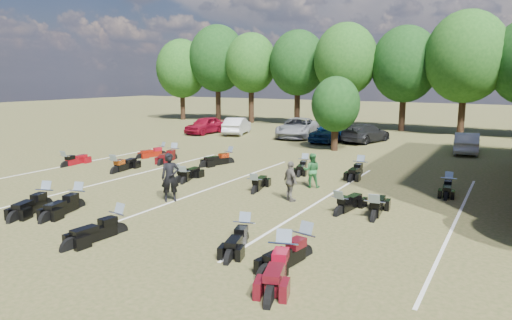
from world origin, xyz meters
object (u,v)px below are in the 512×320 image
Objects in this scene: motorcycle_3 at (78,208)px; person_black at (170,177)px; motorcycle_14 at (174,159)px; car_0 at (205,125)px; person_grey at (291,181)px; motorcycle_7 at (66,167)px; person_green at (312,170)px; car_4 at (331,131)px.

person_black is at bearing 31.17° from motorcycle_3.
person_black is 9.50m from motorcycle_14.
person_grey reaches higher than car_0.
car_0 is 22.91m from person_grey.
car_0 reaches higher than motorcycle_7.
car_0 is 2.82× the size of person_green.
person_green is (4.44, -14.27, -0.03)m from car_4.
motorcycle_14 is at bearing 10.50° from person_grey.
car_0 is at bearing -171.63° from car_4.
person_green is 0.70× the size of motorcycle_7.
motorcycle_7 is at bearing 35.70° from person_grey.
motorcycle_7 is 0.90× the size of motorcycle_14.
car_0 is 1.81× the size of motorcycle_3.
person_grey is 0.67× the size of motorcycle_3.
car_4 is 1.96× the size of motorcycle_3.
car_0 is 2.70× the size of person_grey.
motorcycle_3 is at bearing -85.94° from motorcycle_14.
person_black reaches higher than motorcycle_7.
motorcycle_14 is (-3.57, 9.80, 0.00)m from motorcycle_3.
motorcycle_14 is at bearing 95.24° from motorcycle_3.
person_green is at bearing -49.02° from person_grey.
person_grey reaches higher than motorcycle_14.
person_grey is (0.19, -2.57, 0.03)m from person_green.
person_green is 2.57m from person_grey.
motorcycle_7 is (-7.26, 5.07, 0.00)m from motorcycle_3.
person_green is 0.63× the size of motorcycle_14.
person_grey is (4.13, 2.34, -0.16)m from person_black.
car_4 is 17.46m from person_grey.
car_0 is 1.77× the size of motorcycle_14.
person_grey is at bearing -68.75° from car_4.
motorcycle_7 is (-9.67, 2.58, -0.96)m from person_black.
motorcycle_14 is (3.69, 4.73, 0.00)m from motorcycle_7.
car_0 is 16.27m from motorcycle_7.
motorcycle_7 is (2.27, -16.09, -0.74)m from car_0.
motorcycle_3 is 10.43m from motorcycle_14.
person_grey reaches higher than motorcycle_7.
person_grey is (4.63, -16.83, 0.00)m from car_4.
person_green is 13.82m from motorcycle_7.
person_grey is 0.73× the size of motorcycle_7.
person_black reaches higher than motorcycle_3.
person_grey reaches higher than car_4.
motorcycle_3 reaches higher than motorcycle_7.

